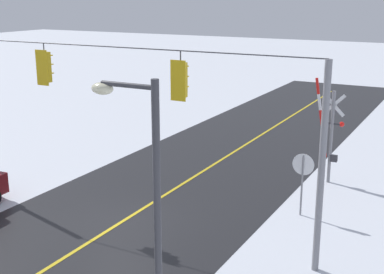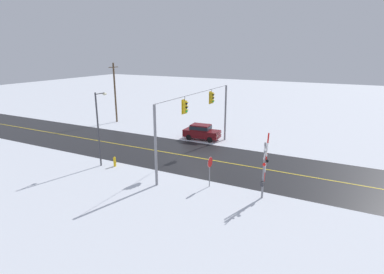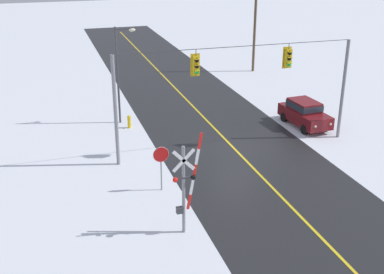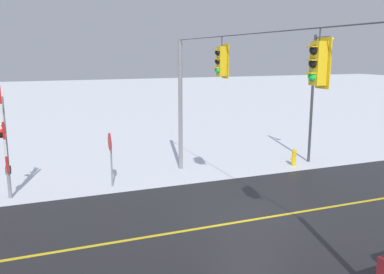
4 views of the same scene
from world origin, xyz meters
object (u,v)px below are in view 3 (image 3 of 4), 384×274
Objects in this scene: stop_sign at (161,159)px; fire_hydrant at (129,121)px; utility_pole at (255,26)px; railroad_crossing at (185,185)px; parked_car_maroon at (305,112)px; streetlamp_near at (120,66)px.

fire_hydrant is (0.04, 9.21, -1.25)m from stop_sign.
stop_sign is 9.30m from fire_hydrant.
fire_hydrant is 18.64m from utility_pole.
utility_pole is (13.98, 24.93, 1.99)m from railroad_crossing.
railroad_crossing is 28.65m from utility_pole.
stop_sign reaches higher than parked_car_maroon.
streetlamp_near is 7.39× the size of fire_hydrant.
utility_pole is (14.01, 11.71, 3.79)m from fire_hydrant.
stop_sign is at bearing -151.51° from parked_car_maroon.
railroad_crossing is at bearing -89.87° from fire_hydrant.
streetlamp_near is 17.66m from utility_pole.
fire_hydrant is at bearing 90.13° from railroad_crossing.
streetlamp_near reaches higher than stop_sign.
utility_pole is at bearing 56.12° from stop_sign.
railroad_crossing is 14.55m from streetlamp_near.
utility_pole reaches higher than parked_car_maroon.
parked_car_maroon is at bearing 42.05° from railroad_crossing.
railroad_crossing reaches higher than parked_car_maroon.
streetlamp_near is at bearing 99.39° from fire_hydrant.
streetlamp_near reaches higher than railroad_crossing.
railroad_crossing reaches higher than fire_hydrant.
stop_sign is 4.05m from railroad_crossing.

